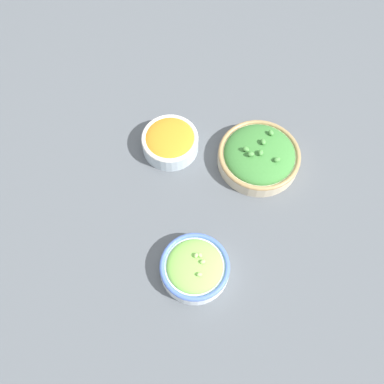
# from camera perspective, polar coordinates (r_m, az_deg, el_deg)

# --- Properties ---
(ground_plane) EXTENTS (3.00, 3.00, 0.00)m
(ground_plane) POSITION_cam_1_polar(r_m,az_deg,el_deg) (1.09, 0.00, -0.71)
(ground_plane) COLOR #4C5156
(bowl_carrots) EXTENTS (0.15, 0.15, 0.06)m
(bowl_carrots) POSITION_cam_1_polar(r_m,az_deg,el_deg) (1.14, -2.95, 6.82)
(bowl_carrots) COLOR #B2C1CC
(bowl_carrots) RESTS_ON ground_plane
(bowl_lettuce) EXTENTS (0.16, 0.16, 0.06)m
(bowl_lettuce) POSITION_cam_1_polar(r_m,az_deg,el_deg) (0.99, 0.37, -10.00)
(bowl_lettuce) COLOR silver
(bowl_lettuce) RESTS_ON ground_plane
(bowl_broccoli) EXTENTS (0.21, 0.21, 0.08)m
(bowl_broccoli) POSITION_cam_1_polar(r_m,az_deg,el_deg) (1.13, 8.93, 4.80)
(bowl_broccoli) COLOR beige
(bowl_broccoli) RESTS_ON ground_plane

